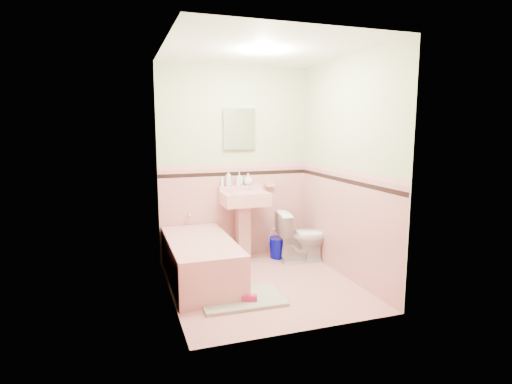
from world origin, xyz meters
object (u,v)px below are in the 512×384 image
object	(u,v)px
bathtub	(201,262)
sink	(245,227)
toilet	(302,236)
bucket	(279,248)
soap_bottle_right	(248,179)
shoe	(250,298)
soap_bottle_mid	(239,179)
medicine_cabinet	(239,129)
soap_bottle_left	(228,178)

from	to	relation	value
bathtub	sink	world-z (taller)	sink
toilet	bucket	xyz separation A→B (m)	(-0.23, 0.22, -0.19)
soap_bottle_right	toilet	size ratio (longest dim) A/B	0.23
bucket	shoe	size ratio (longest dim) A/B	1.88
sink	soap_bottle_mid	size ratio (longest dim) A/B	5.18
medicine_cabinet	soap_bottle_left	distance (m)	0.65
medicine_cabinet	shoe	distance (m)	2.25
soap_bottle_right	bathtub	bearing A→B (deg)	-137.95
soap_bottle_mid	soap_bottle_right	distance (m)	0.12
bathtub	sink	xyz separation A→B (m)	(0.68, 0.53, 0.23)
soap_bottle_left	soap_bottle_mid	bearing A→B (deg)	0.00
bathtub	bucket	distance (m)	1.26
medicine_cabinet	bucket	size ratio (longest dim) A/B	1.92
soap_bottle_mid	toilet	distance (m)	1.11
medicine_cabinet	soap_bottle_mid	xyz separation A→B (m)	(-0.01, -0.03, -0.64)
soap_bottle_mid	bucket	distance (m)	1.06
soap_bottle_mid	soap_bottle_left	bearing A→B (deg)	180.00
bathtub	toilet	world-z (taller)	toilet
sink	medicine_cabinet	world-z (taller)	medicine_cabinet
sink	toilet	world-z (taller)	sink
bucket	medicine_cabinet	bearing A→B (deg)	153.16
bathtub	shoe	world-z (taller)	bathtub
sink	soap_bottle_mid	xyz separation A→B (m)	(-0.01, 0.18, 0.60)
toilet	soap_bottle_right	bearing A→B (deg)	60.15
shoe	bucket	bearing A→B (deg)	75.65
soap_bottle_left	shoe	xyz separation A→B (m)	(-0.18, -1.47, -1.01)
bathtub	soap_bottle_left	distance (m)	1.22
shoe	toilet	bearing A→B (deg)	63.19
soap_bottle_right	toilet	distance (m)	1.03
soap_bottle_left	bathtub	bearing A→B (deg)	-126.20
sink	soap_bottle_left	distance (m)	0.66
medicine_cabinet	bucket	bearing A→B (deg)	-26.84
soap_bottle_right	shoe	world-z (taller)	soap_bottle_right
bathtub	shoe	distance (m)	0.85
bucket	shoe	bearing A→B (deg)	-122.74
bathtub	toilet	bearing A→B (deg)	11.41
soap_bottle_left	toilet	size ratio (longest dim) A/B	0.31
soap_bottle_right	toilet	world-z (taller)	soap_bottle_right
bathtub	sink	bearing A→B (deg)	37.93
sink	soap_bottle_mid	distance (m)	0.63
bathtub	sink	size ratio (longest dim) A/B	1.65
sink	bucket	world-z (taller)	sink
medicine_cabinet	shoe	bearing A→B (deg)	-102.96
soap_bottle_right	bucket	xyz separation A→B (m)	(0.36, -0.21, -0.91)
shoe	bathtub	bearing A→B (deg)	132.17
medicine_cabinet	bathtub	bearing A→B (deg)	-132.58
soap_bottle_left	toilet	world-z (taller)	soap_bottle_left
bucket	bathtub	bearing A→B (deg)	-156.30
soap_bottle_right	toilet	bearing A→B (deg)	-35.98
bathtub	bucket	size ratio (longest dim) A/B	5.48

